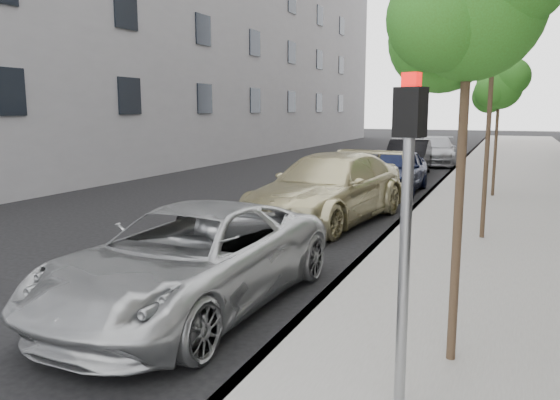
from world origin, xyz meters
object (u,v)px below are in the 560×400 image
Objects in this scene: tree_near at (472,5)px; minivan at (191,258)px; sedan_rear at (436,151)px; signal_pole at (406,209)px; sedan_black at (408,158)px; sedan_blue at (396,171)px; tree_far at (500,87)px; tree_mid at (495,37)px; suv at (329,188)px.

tree_near is 0.87× the size of minivan.
tree_near is 24.78m from sedan_rear.
minivan is (-3.47, 1.99, -1.33)m from signal_pole.
sedan_blue is at bearing -88.39° from sedan_black.
signal_pole is at bearing -91.38° from tree_far.
sedan_black is at bearing 107.28° from tree_mid.
signal_pole is 0.61× the size of sedan_rear.
sedan_blue is (-3.33, 13.41, -3.22)m from tree_near.
signal_pole is at bearing -27.61° from minivan.
signal_pole is at bearing -78.34° from sedan_blue.
signal_pole reaches higher than sedan_rear.
tree_far is 0.72× the size of suv.
signal_pole reaches higher than suv.
sedan_black reaches higher than sedan_blue.
tree_mid is 0.85× the size of suv.
minivan is at bearing -122.81° from tree_mid.
tree_mid is 6.55m from tree_far.
sedan_blue is (0.49, 12.83, 0.02)m from minivan.
suv is 1.35× the size of sedan_blue.
tree_near is 2.40m from signal_pole.
sedan_blue reaches higher than sedan_rear.
tree_far is 14.50m from signal_pole.
sedan_black is at bearing 101.48° from tree_near.
tree_far is (0.00, 6.50, -0.78)m from tree_mid.
suv is (-3.57, 8.87, -1.19)m from signal_pole.
tree_near is 1.53× the size of signal_pole.
signal_pole reaches higher than sedan_black.
sedan_black is at bearing 92.12° from minivan.
sedan_blue is at bearing 103.94° from tree_near.
tree_far is at bearing 75.08° from minivan.
sedan_black is (-3.80, 5.73, -2.86)m from tree_far.
sedan_blue is 5.34m from sedan_black.
tree_near is at bearing 94.96° from signal_pole.
signal_pole reaches higher than sedan_blue.
sedan_black is at bearing 95.41° from sedan_blue.
sedan_blue is at bearing 120.14° from signal_pole.
minivan is at bearing 171.39° from tree_near.
tree_far is 7.33m from suv.
sedan_black is at bearing -100.24° from sedan_rear.
signal_pole is at bearing -59.31° from suv.
tree_far reaches higher than minivan.
tree_mid reaches higher than suv.
tree_near is 0.78× the size of suv.
suv is at bearing 117.68° from tree_near.
tree_mid is at bearing -90.00° from tree_far.
tree_far is at bearing 90.00° from tree_mid.
tree_near is at bearing -53.54° from suv.
minivan is 1.20× the size of sedan_blue.
suv is at bearing 92.97° from minivan.
tree_near reaches higher than suv.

